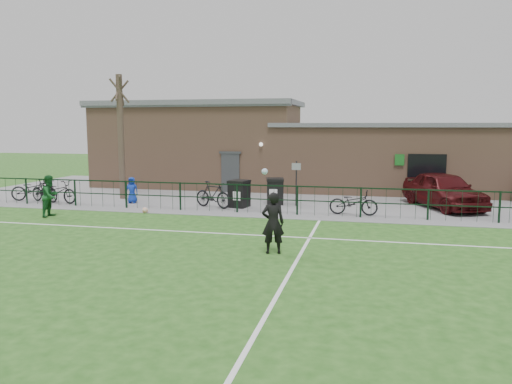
% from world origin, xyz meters
% --- Properties ---
extents(ground, '(90.00, 90.00, 0.00)m').
position_xyz_m(ground, '(0.00, 0.00, 0.00)').
color(ground, '#214F17').
rests_on(ground, ground).
extents(paving_strip, '(34.00, 13.00, 0.02)m').
position_xyz_m(paving_strip, '(0.00, 13.50, 0.01)').
color(paving_strip, slate).
rests_on(paving_strip, ground).
extents(pitch_line_touch, '(28.00, 0.10, 0.01)m').
position_xyz_m(pitch_line_touch, '(0.00, 7.80, 0.00)').
color(pitch_line_touch, white).
rests_on(pitch_line_touch, ground).
extents(pitch_line_mid, '(28.00, 0.10, 0.01)m').
position_xyz_m(pitch_line_mid, '(0.00, 4.00, 0.00)').
color(pitch_line_mid, white).
rests_on(pitch_line_mid, ground).
extents(pitch_line_perp, '(0.10, 16.00, 0.01)m').
position_xyz_m(pitch_line_perp, '(2.00, 0.00, 0.00)').
color(pitch_line_perp, white).
rests_on(pitch_line_perp, ground).
extents(perimeter_fence, '(28.00, 0.10, 1.20)m').
position_xyz_m(perimeter_fence, '(0.00, 8.00, 0.60)').
color(perimeter_fence, black).
rests_on(perimeter_fence, ground).
extents(bare_tree, '(0.30, 0.30, 6.00)m').
position_xyz_m(bare_tree, '(-8.00, 10.50, 3.00)').
color(bare_tree, '#423228').
rests_on(bare_tree, ground).
extents(wheelie_bin_left, '(0.88, 0.95, 1.10)m').
position_xyz_m(wheelie_bin_left, '(-1.76, 9.29, 0.57)').
color(wheelie_bin_left, black).
rests_on(wheelie_bin_left, paving_strip).
extents(wheelie_bin_right, '(0.89, 0.97, 1.10)m').
position_xyz_m(wheelie_bin_right, '(-0.39, 10.48, 0.57)').
color(wheelie_bin_right, black).
rests_on(wheelie_bin_right, paving_strip).
extents(sign_post, '(0.06, 0.06, 2.00)m').
position_xyz_m(sign_post, '(0.62, 10.21, 1.02)').
color(sign_post, black).
rests_on(sign_post, paving_strip).
extents(car_maroon, '(3.62, 5.00, 1.58)m').
position_xyz_m(car_maroon, '(6.95, 11.06, 0.81)').
color(car_maroon, '#3F0B0D').
rests_on(car_maroon, paving_strip).
extents(bicycle_a, '(2.17, 1.30, 1.08)m').
position_xyz_m(bicycle_a, '(-11.83, 8.90, 0.56)').
color(bicycle_a, black).
rests_on(bicycle_a, paving_strip).
extents(bicycle_b, '(1.86, 1.01, 1.08)m').
position_xyz_m(bicycle_b, '(-11.02, 8.63, 0.56)').
color(bicycle_b, black).
rests_on(bicycle_b, paving_strip).
extents(bicycle_c, '(2.12, 1.01, 1.07)m').
position_xyz_m(bicycle_c, '(-10.22, 8.53, 0.56)').
color(bicycle_c, black).
rests_on(bicycle_c, paving_strip).
extents(bicycle_d, '(1.98, 1.24, 1.16)m').
position_xyz_m(bicycle_d, '(-2.83, 8.85, 0.60)').
color(bicycle_d, black).
rests_on(bicycle_d, paving_strip).
extents(bicycle_e, '(1.94, 0.75, 1.01)m').
position_xyz_m(bicycle_e, '(3.20, 8.46, 0.52)').
color(bicycle_e, black).
rests_on(bicycle_e, paving_strip).
extents(spectator_child, '(0.64, 0.47, 1.20)m').
position_xyz_m(spectator_child, '(-6.88, 9.27, 0.62)').
color(spectator_child, '#1232A9').
rests_on(spectator_child, paving_strip).
extents(goalkeeper_kick, '(1.48, 3.98, 2.09)m').
position_xyz_m(goalkeeper_kick, '(1.20, 1.92, 0.90)').
color(goalkeeper_kick, black).
rests_on(goalkeeper_kick, ground).
extents(outfield_player, '(0.63, 0.80, 1.65)m').
position_xyz_m(outfield_player, '(-8.46, 5.49, 0.82)').
color(outfield_player, '#175223').
rests_on(outfield_player, ground).
extents(ball_ground, '(0.24, 0.24, 0.24)m').
position_xyz_m(ball_ground, '(-5.17, 7.04, 0.12)').
color(ball_ground, white).
rests_on(ball_ground, ground).
extents(clubhouse, '(24.25, 5.40, 4.96)m').
position_xyz_m(clubhouse, '(-0.88, 16.50, 2.22)').
color(clubhouse, '#9F7459').
rests_on(clubhouse, ground).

